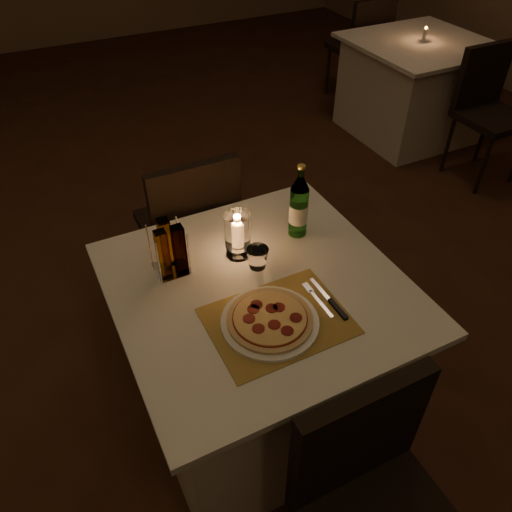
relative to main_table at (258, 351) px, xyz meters
name	(u,v)px	position (x,y,z in m)	size (l,w,h in m)	color
floor	(183,359)	(-0.21, 0.39, -0.38)	(8.00, 10.00, 0.02)	#412315
main_table	(258,351)	(0.00, 0.00, 0.00)	(1.00, 1.00, 0.74)	white
chair_near	(373,492)	(0.00, -0.71, 0.18)	(0.42, 0.42, 0.90)	black
chair_far	(191,220)	(0.00, 0.71, 0.18)	(0.42, 0.42, 0.90)	black
placemat	(278,321)	(-0.02, -0.18, 0.37)	(0.45, 0.34, 0.00)	#AA843B
plate	(270,322)	(-0.05, -0.18, 0.38)	(0.32, 0.32, 0.01)	white
pizza	(270,319)	(-0.05, -0.18, 0.39)	(0.28, 0.28, 0.02)	#D8B77F
fork	(316,297)	(0.15, -0.15, 0.37)	(0.02, 0.18, 0.00)	silver
knife	(334,305)	(0.18, -0.21, 0.37)	(0.02, 0.22, 0.01)	black
tumbler	(257,258)	(0.04, 0.09, 0.41)	(0.08, 0.08, 0.08)	white
water_bottle	(299,207)	(0.27, 0.20, 0.49)	(0.07, 0.07, 0.31)	#68B461
hurricane_candle	(238,232)	(0.01, 0.18, 0.47)	(0.10, 0.10, 0.18)	white
cruet_caddy	(170,251)	(-0.25, 0.20, 0.46)	(0.12, 0.12, 0.21)	white
neighbor_table_right	(413,89)	(2.31, 1.80, 0.00)	(1.00, 1.00, 0.74)	white
neighbor_chair_ra	(488,101)	(2.31, 1.09, 0.18)	(0.42, 0.42, 0.90)	black
neighbor_chair_rb	(364,40)	(2.31, 2.52, 0.18)	(0.42, 0.42, 0.90)	black
neighbor_candle_right	(425,35)	(2.31, 1.80, 0.41)	(0.03, 0.03, 0.11)	white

